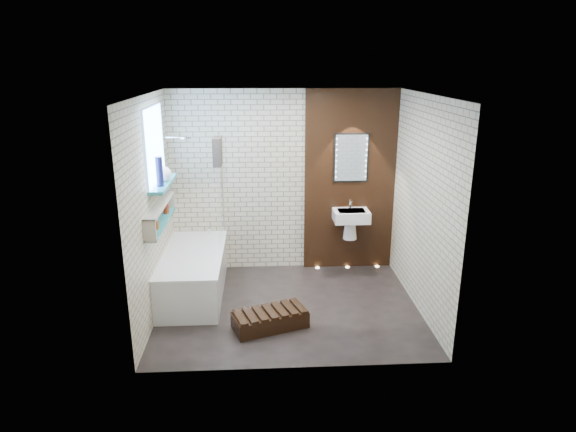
{
  "coord_description": "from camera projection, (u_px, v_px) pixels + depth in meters",
  "views": [
    {
      "loc": [
        -0.33,
        -5.64,
        2.97
      ],
      "look_at": [
        0.0,
        0.15,
        1.15
      ],
      "focal_mm": 31.2,
      "sensor_mm": 36.0,
      "label": 1
    }
  ],
  "objects": [
    {
      "name": "washbasin",
      "position": [
        351.0,
        220.0,
        7.12
      ],
      "size": [
        0.5,
        0.36,
        0.58
      ],
      "color": "white",
      "rests_on": "walnut_panel"
    },
    {
      "name": "shower_head",
      "position": [
        185.0,
        137.0,
        6.52
      ],
      "size": [
        0.18,
        0.18,
        0.02
      ],
      "primitive_type": "cylinder",
      "color": "silver",
      "rests_on": "room_shell"
    },
    {
      "name": "room_shell",
      "position": [
        289.0,
        208.0,
        5.89
      ],
      "size": [
        3.24,
        3.2,
        2.6
      ],
      "color": "#BFB598",
      "rests_on": "ground"
    },
    {
      "name": "walnut_step",
      "position": [
        270.0,
        320.0,
        5.78
      ],
      "size": [
        0.92,
        0.63,
        0.19
      ],
      "primitive_type": "cube",
      "rotation": [
        0.0,
        0.0,
        0.34
      ],
      "color": "black",
      "rests_on": "ground"
    },
    {
      "name": "led_mirror",
      "position": [
        351.0,
        158.0,
        7.01
      ],
      "size": [
        0.5,
        0.02,
        0.7
      ],
      "color": "black",
      "rests_on": "walnut_panel"
    },
    {
      "name": "clerestory_window",
      "position": [
        156.0,
        153.0,
        5.96
      ],
      "size": [
        0.18,
        1.0,
        0.94
      ],
      "color": "#7FADE0",
      "rests_on": "room_shell"
    },
    {
      "name": "bathtub",
      "position": [
        194.0,
        273.0,
        6.56
      ],
      "size": [
        0.79,
        1.74,
        0.7
      ],
      "color": "white",
      "rests_on": "ground"
    },
    {
      "name": "towel",
      "position": [
        217.0,
        151.0,
        6.36
      ],
      "size": [
        0.11,
        0.27,
        0.36
      ],
      "primitive_type": "cube",
      "color": "black",
      "rests_on": "bath_screen"
    },
    {
      "name": "display_niche",
      "position": [
        161.0,
        214.0,
        5.98
      ],
      "size": [
        0.14,
        1.3,
        0.26
      ],
      "color": "teal",
      "rests_on": "room_shell"
    },
    {
      "name": "floor_uplights",
      "position": [
        347.0,
        267.0,
        7.47
      ],
      "size": [
        0.96,
        0.06,
        0.01
      ],
      "color": "#FFD899",
      "rests_on": "ground"
    },
    {
      "name": "sill_vases",
      "position": [
        163.0,
        173.0,
        5.99
      ],
      "size": [
        0.19,
        0.38,
        0.35
      ],
      "color": "white",
      "rests_on": "clerestory_window"
    },
    {
      "name": "ground",
      "position": [
        289.0,
        307.0,
        6.28
      ],
      "size": [
        3.2,
        3.2,
        0.0
      ],
      "primitive_type": "plane",
      "color": "black",
      "rests_on": "ground"
    },
    {
      "name": "bath_screen",
      "position": [
        220.0,
        191.0,
        6.7
      ],
      "size": [
        0.01,
        0.78,
        1.4
      ],
      "primitive_type": "cube",
      "color": "white",
      "rests_on": "bathtub"
    },
    {
      "name": "walnut_panel",
      "position": [
        350.0,
        182.0,
        7.15
      ],
      "size": [
        1.3,
        0.06,
        2.6
      ],
      "primitive_type": "cube",
      "color": "black",
      "rests_on": "ground"
    },
    {
      "name": "niche_bottles",
      "position": [
        164.0,
        211.0,
        6.18
      ],
      "size": [
        0.07,
        0.68,
        0.17
      ],
      "color": "#B1521B",
      "rests_on": "display_niche"
    }
  ]
}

